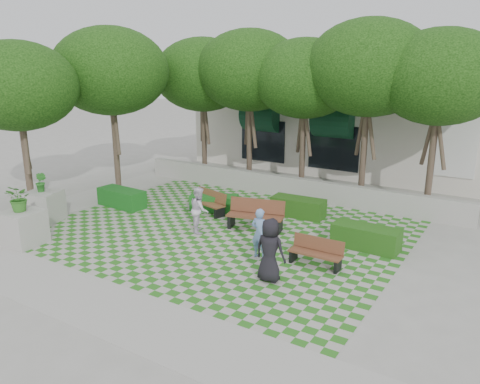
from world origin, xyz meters
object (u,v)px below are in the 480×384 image
Objects in this scene: bench_west at (208,202)px; planter_front at (22,220)px; planter_back at (44,205)px; person_white at (199,209)px; bench_east at (316,253)px; hedge_midright at (298,207)px; person_blue at (260,233)px; hedge_east at (366,237)px; person_dark at (270,250)px; hedge_west at (122,198)px; hedge_midleft at (214,203)px; bench_mid at (256,215)px.

bench_west is 6.60m from planter_front.
planter_back is 5.92m from person_white.
bench_east is 4.59m from person_white.
person_blue is (0.71, -4.18, 0.42)m from hedge_midright.
person_dark is (-1.49, -3.60, 0.51)m from hedge_east.
bench_west reaches higher than hedge_midright.
hedge_east is 9.82m from hedge_west.
hedge_west is 8.72m from person_dark.
hedge_west is at bearing -174.54° from hedge_east.
person_white is at bearing -66.78° from hedge_midleft.
person_white is at bearing -16.97° from person_blue.
planter_front is (-8.63, -3.49, 0.41)m from bench_east.
hedge_midleft is at bearing 103.55° from bench_west.
person_dark is at bearing -157.04° from person_white.
bench_mid is 7.81m from planter_back.
bench_west is 1.00× the size of person_dark.
hedge_midright is 3.31m from hedge_midleft.
planter_front is (-5.60, -5.21, 0.30)m from bench_mid.
hedge_midright is at bearing 58.92° from bench_mid.
bench_east is at bearing -43.49° from bench_mid.
bench_mid is 1.01× the size of hedge_west.
person_dark is at bearing -113.51° from bench_east.
hedge_midright is 7.12m from hedge_west.
hedge_midleft is 0.98× the size of planter_back.
hedge_west is at bearing -17.58° from person_dark.
hedge_east is 3.65m from hedge_midright.
planter_front reaches higher than bench_west.
person_blue is 3.01m from person_white.
hedge_west is at bearing 69.09° from planter_back.
hedge_east reaches higher than hedge_midright.
person_blue is at bearing -145.74° from person_white.
planter_back is at bearing -160.94° from hedge_east.
person_blue is at bearing -49.96° from person_dark.
bench_west is at bearing 177.54° from hedge_east.
planter_front is at bearing 94.86° from person_white.
hedge_midleft is (0.01, 0.36, -0.10)m from bench_west.
planter_back reaches higher than hedge_west.
hedge_east reaches higher than hedge_west.
hedge_west is 1.34× the size of person_blue.
person_white is at bearing -27.51° from person_dark.
person_dark is at bearing -41.35° from hedge_midleft.
hedge_west is (-9.78, -0.93, -0.00)m from hedge_east.
person_white is (0.94, -2.20, 0.48)m from hedge_midleft.
hedge_midleft is at bearing 43.92° from planter_back.
person_blue is at bearing 9.05° from planter_back.
person_blue is (6.97, 3.11, -0.03)m from planter_front.
person_blue is at bearing -70.81° from bench_mid.
planter_front is 8.18m from person_dark.
bench_mid is at bearing 1.98° from bench_west.
planter_back is 1.07× the size of person_dark.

